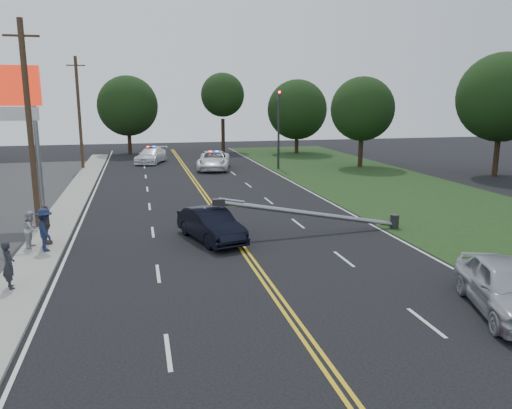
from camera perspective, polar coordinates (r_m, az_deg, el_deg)
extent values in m
plane|color=black|center=(15.89, 3.24, -11.65)|extent=(120.00, 120.00, 0.00)
cube|color=gray|center=(25.11, -22.51, -3.47)|extent=(1.80, 70.00, 0.12)
cube|color=#163314|center=(30.44, 22.64, -0.97)|extent=(12.00, 80.00, 0.01)
cube|color=gold|center=(25.12, -3.25, -2.65)|extent=(0.36, 80.00, 0.00)
cylinder|color=gray|center=(28.54, -23.63, 5.26)|extent=(0.24, 0.24, 7.00)
cube|color=red|center=(28.64, -26.65, 12.06)|extent=(3.20, 0.35, 2.00)
cube|color=white|center=(28.64, -26.38, 9.27)|extent=(2.80, 0.30, 0.70)
cylinder|color=#2D2D30|center=(45.76, 2.60, 8.45)|extent=(0.20, 0.20, 7.00)
cube|color=#2D2D30|center=(45.67, 2.64, 12.34)|extent=(0.28, 0.28, 0.90)
sphere|color=#FF0C07|center=(45.52, 2.70, 12.71)|extent=(0.22, 0.22, 0.22)
cylinder|color=#2D2D30|center=(25.86, 15.53, -1.88)|extent=(0.44, 0.44, 0.70)
cylinder|color=gray|center=(23.92, 6.26, -1.06)|extent=(8.90, 0.24, 1.80)
cube|color=#2D2D30|center=(22.67, -4.31, 0.27)|extent=(0.55, 0.32, 0.30)
cylinder|color=#382619|center=(26.44, -24.44, 8.00)|extent=(0.28, 0.28, 10.00)
cube|color=#382619|center=(26.56, -25.26, 17.06)|extent=(1.60, 0.10, 0.10)
cylinder|color=#382619|center=(48.21, -19.55, 9.75)|extent=(0.28, 0.28, 10.00)
cube|color=#382619|center=(48.27, -19.91, 14.73)|extent=(1.60, 0.10, 0.10)
cylinder|color=black|center=(59.93, -14.26, 7.13)|extent=(0.44, 0.44, 3.19)
sphere|color=black|center=(59.75, -14.45, 10.86)|extent=(6.81, 6.81, 6.81)
cylinder|color=black|center=(61.13, -3.78, 7.90)|extent=(0.44, 0.44, 3.92)
sphere|color=black|center=(60.97, -3.85, 12.40)|extent=(5.19, 5.19, 5.19)
cylinder|color=black|center=(59.24, 4.67, 7.28)|extent=(0.44, 0.44, 2.94)
sphere|color=black|center=(59.05, 4.73, 10.75)|extent=(6.91, 6.91, 6.91)
cylinder|color=black|center=(48.17, 11.86, 6.08)|extent=(0.44, 0.44, 3.14)
sphere|color=black|center=(47.94, 12.06, 10.64)|extent=(5.89, 5.89, 5.89)
cylinder|color=black|center=(45.95, 25.79, 5.24)|extent=(0.44, 0.44, 3.74)
sphere|color=black|center=(45.73, 26.32, 10.92)|extent=(7.14, 7.14, 7.14)
imported|color=black|center=(22.80, -5.17, -2.31)|extent=(2.83, 4.77, 1.49)
imported|color=#AFB1B7|center=(16.97, 26.72, -8.42)|extent=(3.32, 5.18, 1.64)
imported|color=white|center=(45.76, -4.85, 5.06)|extent=(3.92, 6.37, 1.65)
imported|color=white|center=(51.13, -11.89, 5.51)|extent=(3.79, 5.68, 1.53)
imported|color=#24252B|center=(18.69, -26.43, -6.18)|extent=(0.60, 0.71, 1.64)
imported|color=#BABABF|center=(23.35, -24.28, -2.58)|extent=(0.73, 0.86, 1.58)
imported|color=#19223F|center=(22.51, -22.97, -2.67)|extent=(1.06, 1.34, 1.82)
imported|color=#5E504B|center=(23.57, -22.87, -2.15)|extent=(0.57, 1.06, 1.73)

